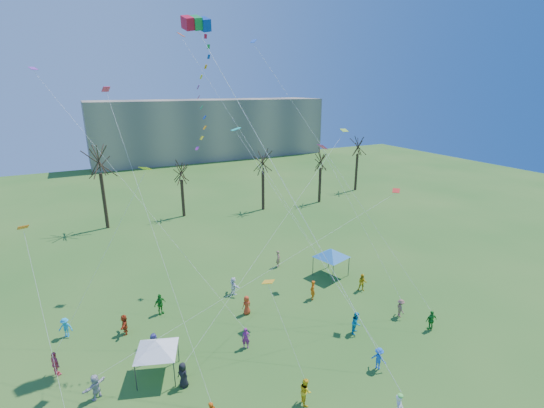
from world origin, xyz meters
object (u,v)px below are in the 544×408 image
distant_building (211,129)px  canopy_tent_white (156,346)px  canopy_tent_blue (331,253)px  big_box_kite (207,95)px

distant_building → canopy_tent_white: (-29.21, -75.88, -5.22)m
canopy_tent_white → canopy_tent_blue: (18.10, 6.20, 0.17)m
canopy_tent_white → big_box_kite: bearing=34.5°
big_box_kite → canopy_tent_blue: bearing=11.2°
canopy_tent_blue → big_box_kite: bearing=-168.8°
distant_building → canopy_tent_blue: distant_building is taller
big_box_kite → canopy_tent_white: size_ratio=7.45×
canopy_tent_white → canopy_tent_blue: bearing=18.9°
big_box_kite → canopy_tent_white: big_box_kite is taller
big_box_kite → canopy_tent_blue: (12.74, 2.52, -15.14)m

